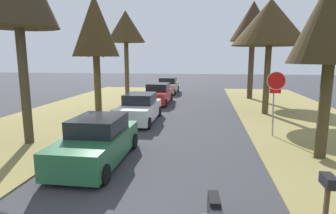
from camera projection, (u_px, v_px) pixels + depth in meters
The scene contains 11 objects.
stop_sign_far at pixel (275, 90), 12.56m from camera, with size 0.81×0.52×2.95m.
street_tree_right_mid_a at pixel (333, 17), 9.34m from camera, with size 2.82×2.82×6.57m.
street_tree_right_mid_b at pixel (270, 23), 17.08m from camera, with size 4.64×4.64×7.08m.
street_tree_right_far at pixel (253, 22), 23.64m from camera, with size 3.82×3.82×8.23m.
street_tree_left_mid_b at pixel (95, 27), 17.91m from camera, with size 3.03×3.03×7.53m.
street_tree_left_far at pixel (126, 27), 24.95m from camera, with size 3.45×3.45×7.67m.
parked_sedan_green at pixel (97, 142), 9.74m from camera, with size 1.95×4.40×1.57m.
parked_sedan_white at pixel (139, 109), 16.03m from camera, with size 1.95×4.40×1.57m.
parked_sedan_red at pixel (158, 94), 22.30m from camera, with size 1.95×4.40×1.57m.
parked_sedan_tan at pixel (168, 86), 28.80m from camera, with size 1.95×4.40×1.57m.
curbside_mailbox at pixel (328, 188), 5.55m from camera, with size 0.22×0.44×1.27m.
Camera 1 is at (1.60, -2.94, 3.61)m, focal length 29.99 mm.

